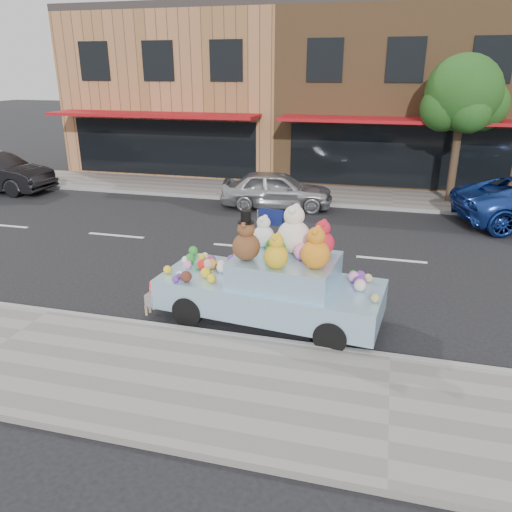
% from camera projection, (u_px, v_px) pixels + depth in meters
% --- Properties ---
extents(ground, '(120.00, 120.00, 0.00)m').
position_uv_depth(ground, '(391.00, 260.00, 13.05)').
color(ground, black).
rests_on(ground, ground).
extents(near_sidewalk, '(60.00, 3.00, 0.12)m').
position_uv_depth(near_sidewalk, '(389.00, 413.00, 7.14)').
color(near_sidewalk, gray).
rests_on(near_sidewalk, ground).
extents(far_sidewalk, '(60.00, 3.00, 0.12)m').
position_uv_depth(far_sidewalk, '(393.00, 199.00, 18.91)').
color(far_sidewalk, gray).
rests_on(far_sidewalk, ground).
extents(near_kerb, '(60.00, 0.12, 0.13)m').
position_uv_depth(near_kerb, '(390.00, 358.00, 8.50)').
color(near_kerb, gray).
rests_on(near_kerb, ground).
extents(far_kerb, '(60.00, 0.12, 0.13)m').
position_uv_depth(far_kerb, '(392.00, 209.00, 17.55)').
color(far_kerb, gray).
rests_on(far_kerb, ground).
extents(storefront_left, '(10.00, 9.80, 7.30)m').
position_uv_depth(storefront_left, '(194.00, 91.00, 24.98)').
color(storefront_left, '#AA7047').
rests_on(storefront_left, ground).
extents(storefront_mid, '(10.00, 9.80, 7.30)m').
position_uv_depth(storefront_mid, '(401.00, 93.00, 22.61)').
color(storefront_mid, brown).
rests_on(storefront_mid, ground).
extents(street_tree, '(3.00, 2.70, 5.22)m').
position_uv_depth(street_tree, '(463.00, 100.00, 17.20)').
color(street_tree, '#38281C').
rests_on(street_tree, ground).
extents(car_silver, '(4.10, 2.06, 1.34)m').
position_uv_depth(car_silver, '(277.00, 190.00, 17.70)').
color(car_silver, '#A6A7AB').
rests_on(car_silver, ground).
extents(art_car, '(4.64, 2.21, 2.30)m').
position_uv_depth(art_car, '(272.00, 281.00, 9.65)').
color(art_car, black).
rests_on(art_car, ground).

